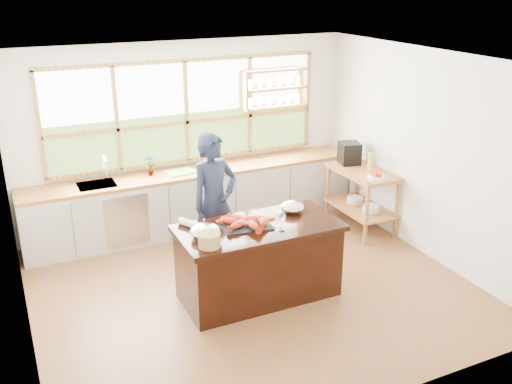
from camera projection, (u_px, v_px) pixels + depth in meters
ground_plane at (252, 287)px, 6.90m from camera, size 5.00×5.00×0.00m
room_shell at (235, 137)px, 6.72m from camera, size 5.02×4.52×2.71m
back_counter at (195, 199)px, 8.37m from camera, size 4.90×0.63×0.90m
right_shelf_unit at (362, 190)px, 8.31m from camera, size 0.62×1.10×0.90m
island at (259, 261)px, 6.57m from camera, size 1.85×0.90×0.90m
cook at (214, 203)px, 7.08m from camera, size 0.74×0.59×1.78m
potted_plant at (150, 165)px, 7.96m from camera, size 0.18×0.14×0.29m
cutting_board at (180, 172)px, 8.13m from camera, size 0.43×0.34×0.01m
espresso_machine at (349, 153)px, 8.46m from camera, size 0.35×0.36×0.32m
wine_bottle at (370, 162)px, 8.11m from camera, size 0.09×0.09×0.28m
fruit_bowl at (376, 176)px, 7.85m from camera, size 0.25×0.25×0.11m
slate_board at (246, 225)px, 6.39m from camera, size 0.60×0.47×0.02m
lobster_pile at (246, 222)px, 6.36m from camera, size 0.55×0.48×0.08m
mixing_bowl_left at (205, 231)px, 6.10m from camera, size 0.33×0.33×0.16m
mixing_bowl_right at (292, 207)px, 6.76m from camera, size 0.29×0.29×0.14m
wine_glass at (282, 218)px, 6.22m from camera, size 0.08×0.08×0.22m
wicker_basket at (209, 240)px, 5.89m from camera, size 0.23×0.23×0.15m
parchment_roll at (190, 224)px, 6.36m from camera, size 0.21×0.30×0.08m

